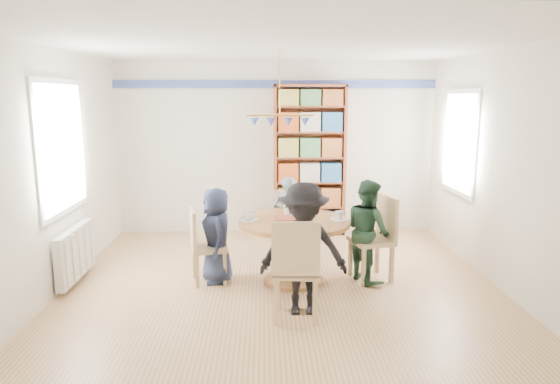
{
  "coord_description": "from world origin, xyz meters",
  "views": [
    {
      "loc": [
        -0.19,
        -5.4,
        2.17
      ],
      "look_at": [
        0.0,
        0.4,
        1.05
      ],
      "focal_mm": 32.0,
      "sensor_mm": 36.0,
      "label": 1
    }
  ],
  "objects_px": {
    "person_near": "(304,249)",
    "bookshelf": "(309,162)",
    "person_far": "(287,217)",
    "radiator": "(75,253)",
    "chair_near": "(296,266)",
    "chair_far": "(288,220)",
    "chair_right": "(378,234)",
    "person_right": "(368,230)",
    "dining_table": "(294,236)",
    "chair_left": "(202,243)",
    "person_left": "(217,235)"
  },
  "relations": [
    {
      "from": "chair_left",
      "to": "chair_near",
      "type": "distance_m",
      "value": 1.48
    },
    {
      "from": "chair_right",
      "to": "chair_near",
      "type": "distance_m",
      "value": 1.54
    },
    {
      "from": "person_left",
      "to": "bookshelf",
      "type": "height_order",
      "value": "bookshelf"
    },
    {
      "from": "chair_right",
      "to": "chair_far",
      "type": "height_order",
      "value": "chair_right"
    },
    {
      "from": "person_left",
      "to": "bookshelf",
      "type": "bearing_deg",
      "value": 134.28
    },
    {
      "from": "radiator",
      "to": "person_near",
      "type": "relative_size",
      "value": 0.74
    },
    {
      "from": "person_near",
      "to": "bookshelf",
      "type": "relative_size",
      "value": 0.57
    },
    {
      "from": "chair_near",
      "to": "person_near",
      "type": "xyz_separation_m",
      "value": [
        0.09,
        0.19,
        0.1
      ]
    },
    {
      "from": "chair_near",
      "to": "radiator",
      "type": "bearing_deg",
      "value": 155.74
    },
    {
      "from": "radiator",
      "to": "chair_right",
      "type": "relative_size",
      "value": 0.99
    },
    {
      "from": "person_far",
      "to": "bookshelf",
      "type": "xyz_separation_m",
      "value": [
        0.4,
        1.23,
        0.59
      ]
    },
    {
      "from": "person_right",
      "to": "person_near",
      "type": "relative_size",
      "value": 0.91
    },
    {
      "from": "chair_left",
      "to": "person_near",
      "type": "xyz_separation_m",
      "value": [
        1.11,
        -0.87,
        0.19
      ]
    },
    {
      "from": "chair_right",
      "to": "bookshelf",
      "type": "xyz_separation_m",
      "value": [
        -0.64,
        2.06,
        0.6
      ]
    },
    {
      "from": "chair_far",
      "to": "person_far",
      "type": "bearing_deg",
      "value": -95.6
    },
    {
      "from": "chair_right",
      "to": "person_far",
      "type": "distance_m",
      "value": 1.33
    },
    {
      "from": "chair_far",
      "to": "person_far",
      "type": "relative_size",
      "value": 0.8
    },
    {
      "from": "person_right",
      "to": "person_far",
      "type": "height_order",
      "value": "person_right"
    },
    {
      "from": "radiator",
      "to": "dining_table",
      "type": "xyz_separation_m",
      "value": [
        2.58,
        -0.07,
        0.21
      ]
    },
    {
      "from": "dining_table",
      "to": "person_near",
      "type": "distance_m",
      "value": 0.88
    },
    {
      "from": "radiator",
      "to": "person_near",
      "type": "height_order",
      "value": "person_near"
    },
    {
      "from": "person_right",
      "to": "dining_table",
      "type": "bearing_deg",
      "value": 70.14
    },
    {
      "from": "bookshelf",
      "to": "chair_left",
      "type": "bearing_deg",
      "value": -124.11
    },
    {
      "from": "bookshelf",
      "to": "person_far",
      "type": "bearing_deg",
      "value": -108.07
    },
    {
      "from": "radiator",
      "to": "chair_far",
      "type": "distance_m",
      "value": 2.71
    },
    {
      "from": "person_right",
      "to": "person_near",
      "type": "xyz_separation_m",
      "value": [
        -0.83,
        -0.9,
        0.06
      ]
    },
    {
      "from": "radiator",
      "to": "chair_near",
      "type": "height_order",
      "value": "chair_near"
    },
    {
      "from": "radiator",
      "to": "dining_table",
      "type": "distance_m",
      "value": 2.59
    },
    {
      "from": "chair_left",
      "to": "person_near",
      "type": "bearing_deg",
      "value": -37.9
    },
    {
      "from": "chair_right",
      "to": "chair_far",
      "type": "xyz_separation_m",
      "value": [
        -1.03,
        0.93,
        -0.06
      ]
    },
    {
      "from": "person_left",
      "to": "person_far",
      "type": "bearing_deg",
      "value": 120.04
    },
    {
      "from": "chair_near",
      "to": "person_left",
      "type": "bearing_deg",
      "value": 128.01
    },
    {
      "from": "chair_right",
      "to": "chair_far",
      "type": "distance_m",
      "value": 1.39
    },
    {
      "from": "radiator",
      "to": "bookshelf",
      "type": "relative_size",
      "value": 0.43
    },
    {
      "from": "dining_table",
      "to": "person_left",
      "type": "distance_m",
      "value": 0.91
    },
    {
      "from": "chair_right",
      "to": "chair_near",
      "type": "xyz_separation_m",
      "value": [
        -1.05,
        -1.12,
        0.01
      ]
    },
    {
      "from": "person_far",
      "to": "person_near",
      "type": "height_order",
      "value": "person_near"
    },
    {
      "from": "person_far",
      "to": "bookshelf",
      "type": "height_order",
      "value": "bookshelf"
    },
    {
      "from": "chair_right",
      "to": "bookshelf",
      "type": "relative_size",
      "value": 0.43
    },
    {
      "from": "dining_table",
      "to": "person_far",
      "type": "distance_m",
      "value": 0.89
    },
    {
      "from": "chair_far",
      "to": "person_far",
      "type": "distance_m",
      "value": 0.12
    },
    {
      "from": "chair_near",
      "to": "person_right",
      "type": "distance_m",
      "value": 1.43
    },
    {
      "from": "chair_right",
      "to": "person_far",
      "type": "xyz_separation_m",
      "value": [
        -1.04,
        0.83,
        0.01
      ]
    },
    {
      "from": "chair_far",
      "to": "person_near",
      "type": "height_order",
      "value": "person_near"
    },
    {
      "from": "chair_far",
      "to": "bookshelf",
      "type": "bearing_deg",
      "value": 70.9
    },
    {
      "from": "person_near",
      "to": "bookshelf",
      "type": "distance_m",
      "value": 3.05
    },
    {
      "from": "chair_left",
      "to": "bookshelf",
      "type": "height_order",
      "value": "bookshelf"
    },
    {
      "from": "radiator",
      "to": "person_left",
      "type": "bearing_deg",
      "value": -1.31
    },
    {
      "from": "chair_far",
      "to": "chair_left",
      "type": "bearing_deg",
      "value": -136.51
    },
    {
      "from": "dining_table",
      "to": "person_left",
      "type": "height_order",
      "value": "person_left"
    }
  ]
}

